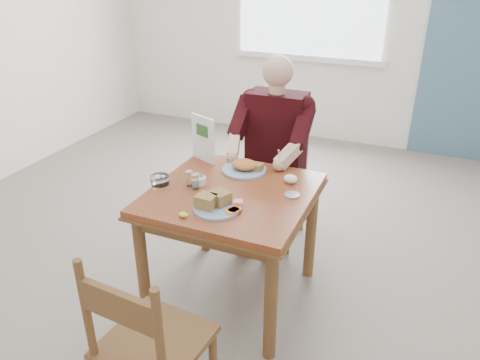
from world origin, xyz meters
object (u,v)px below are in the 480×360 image
at_px(table, 232,208).
at_px(chair_near, 148,347).
at_px(diner, 273,140).
at_px(far_plate, 245,167).
at_px(chair_far, 276,178).
at_px(near_plate, 216,203).

height_order(table, chair_near, chair_near).
height_order(diner, far_plate, diner).
bearing_deg(diner, chair_far, 90.01).
height_order(near_plate, far_plate, near_plate).
height_order(chair_far, diner, diner).
distance_m(chair_near, diner, 1.72).
relative_size(near_plate, far_plate, 1.03).
relative_size(chair_far, diner, 0.69).
distance_m(table, chair_far, 0.81).
bearing_deg(far_plate, chair_near, -86.56).
distance_m(table, chair_near, 0.99).
height_order(chair_near, far_plate, chair_near).
xyz_separation_m(near_plate, far_plate, (-0.04, 0.50, -0.00)).
distance_m(chair_far, far_plate, 0.60).
bearing_deg(far_plate, chair_far, 86.51).
xyz_separation_m(table, far_plate, (-0.03, 0.28, 0.14)).
height_order(table, near_plate, near_plate).
distance_m(table, near_plate, 0.26).
height_order(table, diner, diner).
bearing_deg(chair_near, near_plate, 92.93).
bearing_deg(chair_far, near_plate, -89.70).
xyz_separation_m(chair_far, diner, (0.00, -0.09, 0.33)).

